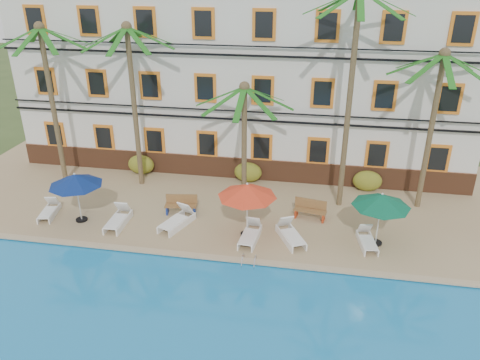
% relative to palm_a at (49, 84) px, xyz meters
% --- Properties ---
extents(ground, '(100.00, 100.00, 0.00)m').
position_rel_palm_a_xyz_m(ground, '(9.01, -4.85, -5.63)').
color(ground, '#384C23').
rests_on(ground, ground).
extents(pool_deck, '(30.00, 12.00, 0.25)m').
position_rel_palm_a_xyz_m(pool_deck, '(9.01, 0.15, -5.51)').
color(pool_deck, tan).
rests_on(pool_deck, ground).
extents(pool_coping, '(30.00, 0.35, 0.06)m').
position_rel_palm_a_xyz_m(pool_coping, '(9.01, -5.75, -5.35)').
color(pool_coping, tan).
rests_on(pool_coping, pool_deck).
extents(hotel_building, '(25.40, 6.44, 10.22)m').
position_rel_palm_a_xyz_m(hotel_building, '(9.01, 5.13, -0.26)').
color(hotel_building, silver).
rests_on(hotel_building, pool_deck).
extents(palm_a, '(4.61, 4.61, 8.39)m').
position_rel_palm_a_xyz_m(palm_a, '(0.00, 0.00, 0.00)').
color(palm_a, brown).
rests_on(palm_a, pool_deck).
extents(palm_b, '(4.61, 4.61, 8.43)m').
position_rel_palm_a_xyz_m(palm_b, '(4.19, 0.50, 0.02)').
color(palm_b, brown).
rests_on(palm_b, pool_deck).
extents(palm_c, '(4.61, 4.61, 5.99)m').
position_rel_palm_a_xyz_m(palm_c, '(9.97, -0.27, -1.40)').
color(palm_c, brown).
rests_on(palm_c, pool_deck).
extents(palm_d, '(4.61, 4.61, 10.15)m').
position_rel_palm_a_xyz_m(palm_d, '(14.73, -0.12, 0.99)').
color(palm_d, brown).
rests_on(palm_d, pool_deck).
extents(palm_e, '(4.61, 4.61, 7.64)m').
position_rel_palm_a_xyz_m(palm_e, '(18.53, 0.38, -0.43)').
color(palm_e, brown).
rests_on(palm_e, pool_deck).
extents(shrub_left, '(1.50, 0.90, 1.10)m').
position_rel_palm_a_xyz_m(shrub_left, '(3.72, 1.75, -4.83)').
color(shrub_left, '#305B1A').
rests_on(shrub_left, pool_deck).
extents(shrub_mid, '(1.50, 0.90, 1.10)m').
position_rel_palm_a_xyz_m(shrub_mid, '(9.85, 1.75, -4.83)').
color(shrub_mid, '#305B1A').
rests_on(shrub_mid, pool_deck).
extents(shrub_right, '(1.50, 0.90, 1.10)m').
position_rel_palm_a_xyz_m(shrub_right, '(16.17, 1.75, -4.83)').
color(shrub_right, '#305B1A').
rests_on(shrub_right, pool_deck).
extents(umbrella_blue, '(2.42, 2.42, 2.42)m').
position_rel_palm_a_xyz_m(umbrella_blue, '(2.89, -3.82, -3.32)').
color(umbrella_blue, black).
rests_on(umbrella_blue, pool_deck).
extents(umbrella_red, '(2.55, 2.55, 2.55)m').
position_rel_palm_a_xyz_m(umbrella_red, '(10.68, -3.76, -3.21)').
color(umbrella_red, black).
rests_on(umbrella_red, pool_deck).
extents(umbrella_green, '(2.42, 2.42, 2.42)m').
position_rel_palm_a_xyz_m(umbrella_green, '(16.21, -3.48, -3.32)').
color(umbrella_green, black).
rests_on(umbrella_green, pool_deck).
extents(lounger_a, '(0.92, 1.75, 0.79)m').
position_rel_palm_a_xyz_m(lounger_a, '(1.17, -3.64, -5.13)').
color(lounger_a, white).
rests_on(lounger_a, pool_deck).
extents(lounger_b, '(0.72, 1.95, 0.92)m').
position_rel_palm_a_xyz_m(lounger_b, '(4.76, -3.88, -5.09)').
color(lounger_b, white).
rests_on(lounger_b, pool_deck).
extents(lounger_c, '(1.37, 2.12, 0.95)m').
position_rel_palm_a_xyz_m(lounger_c, '(7.44, -3.52, -5.08)').
color(lounger_c, white).
rests_on(lounger_c, pool_deck).
extents(lounger_d, '(0.83, 1.92, 0.88)m').
position_rel_palm_a_xyz_m(lounger_d, '(10.89, -4.12, -5.10)').
color(lounger_d, white).
rests_on(lounger_d, pool_deck).
extents(lounger_e, '(1.50, 2.04, 0.92)m').
position_rel_palm_a_xyz_m(lounger_e, '(12.60, -3.84, -5.09)').
color(lounger_e, white).
rests_on(lounger_e, pool_deck).
extents(lounger_f, '(0.87, 1.77, 0.80)m').
position_rel_palm_a_xyz_m(lounger_f, '(15.82, -3.68, -5.12)').
color(lounger_f, white).
rests_on(lounger_f, pool_deck).
extents(bench_left, '(1.55, 0.69, 0.93)m').
position_rel_palm_a_xyz_m(bench_left, '(7.26, -2.32, -4.91)').
color(bench_left, olive).
rests_on(bench_left, pool_deck).
extents(bench_right, '(1.56, 0.74, 0.93)m').
position_rel_palm_a_xyz_m(bench_right, '(13.36, -1.74, -4.91)').
color(bench_right, olive).
rests_on(bench_right, pool_deck).
extents(pool_ladder, '(0.54, 0.74, 0.74)m').
position_rel_palm_a_xyz_m(pool_ladder, '(11.11, -5.85, -5.38)').
color(pool_ladder, silver).
rests_on(pool_ladder, ground).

